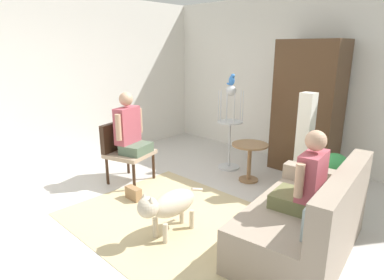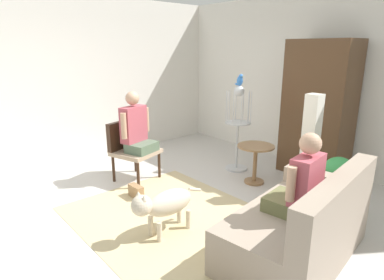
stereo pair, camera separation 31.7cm
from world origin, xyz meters
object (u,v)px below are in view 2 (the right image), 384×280
(person_on_couch, at_px, (300,183))
(person_on_armchair, at_px, (136,128))
(dog, at_px, (164,204))
(armoire_cabinet, at_px, (318,110))
(column_lamp, at_px, (310,148))
(potted_plant, at_px, (337,182))
(bird_cage_stand, at_px, (238,127))
(armchair, at_px, (130,145))
(couch, at_px, (302,227))
(handbag, at_px, (136,191))
(round_end_table, at_px, (255,157))
(parrot, at_px, (240,80))

(person_on_couch, relative_size, person_on_armchair, 0.90)
(dog, bearing_deg, armoire_cabinet, 87.49)
(person_on_armchair, bearing_deg, column_lamp, 34.33)
(person_on_couch, height_order, potted_plant, person_on_couch)
(dog, bearing_deg, person_on_armchair, 158.21)
(bird_cage_stand, distance_m, potted_plant, 1.84)
(armchair, height_order, bird_cage_stand, bird_cage_stand)
(armchair, xyz_separation_m, dog, (1.64, -0.56, -0.17))
(couch, distance_m, handbag, 2.24)
(person_on_armchair, bearing_deg, armchair, -163.16)
(couch, height_order, dog, couch)
(armchair, distance_m, person_on_couch, 2.79)
(couch, distance_m, round_end_table, 1.82)
(round_end_table, relative_size, column_lamp, 0.42)
(dog, distance_m, handbag, 1.06)
(person_on_couch, xyz_separation_m, potted_plant, (-0.15, 1.13, -0.35))
(round_end_table, distance_m, potted_plant, 1.24)
(couch, bearing_deg, bird_cage_stand, 146.10)
(person_on_couch, relative_size, handbag, 3.23)
(person_on_couch, bearing_deg, armoire_cabinet, 115.41)
(person_on_armchair, distance_m, parrot, 1.77)
(person_on_couch, bearing_deg, person_on_armchair, -177.39)
(potted_plant, distance_m, column_lamp, 0.57)
(couch, bearing_deg, person_on_armchair, -176.87)
(person_on_couch, distance_m, handbag, 2.29)
(couch, bearing_deg, dog, -147.69)
(round_end_table, distance_m, parrot, 1.23)
(couch, bearing_deg, round_end_table, 142.24)
(round_end_table, bearing_deg, person_on_armchair, -134.90)
(person_on_armchair, relative_size, parrot, 4.87)
(armchair, bearing_deg, column_lamp, 33.41)
(person_on_armchair, height_order, potted_plant, person_on_armchair)
(armchair, height_order, parrot, parrot)
(person_on_armchair, relative_size, potted_plant, 1.23)
(couch, xyz_separation_m, person_on_armchair, (-2.69, -0.15, 0.51))
(person_on_couch, bearing_deg, potted_plant, 97.53)
(person_on_armchair, xyz_separation_m, dog, (1.51, -0.60, -0.47))
(dog, height_order, armoire_cabinet, armoire_cabinet)
(dog, distance_m, potted_plant, 2.10)
(potted_plant, bearing_deg, person_on_couch, -82.47)
(couch, xyz_separation_m, armoire_cabinet, (-1.06, 2.11, 0.73))
(parrot, bearing_deg, column_lamp, -4.36)
(person_on_couch, height_order, dog, person_on_couch)
(armoire_cabinet, bearing_deg, round_end_table, -110.68)
(person_on_couch, bearing_deg, dog, -147.67)
(dog, relative_size, parrot, 5.02)
(couch, relative_size, armchair, 1.92)
(armchair, xyz_separation_m, handbag, (0.65, -0.32, -0.45))
(handbag, bearing_deg, person_on_armchair, 145.41)
(dog, bearing_deg, person_on_couch, 32.33)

